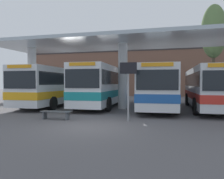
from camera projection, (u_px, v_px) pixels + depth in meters
name	position (u px, v px, depth m)	size (l,w,h in m)	color
ground_plane	(90.00, 127.00, 10.07)	(100.00, 100.00, 0.00)	#565456
townhouse_backdrop	(146.00, 62.00, 33.79)	(40.00, 0.58, 9.19)	brown
station_canopy	(123.00, 49.00, 17.13)	(21.36, 6.71, 5.35)	silver
transit_bus_left_bay	(58.00, 85.00, 19.85)	(3.06, 11.15, 3.26)	silver
transit_bus_center_bay	(103.00, 85.00, 18.77)	(3.02, 10.37, 3.36)	silver
transit_bus_right_bay	(157.00, 86.00, 17.93)	(3.17, 12.03, 3.18)	silver
transit_bus_far_right_bay	(207.00, 87.00, 16.45)	(2.73, 10.29, 3.10)	silver
waiting_bench_far_platform	(56.00, 113.00, 12.05)	(1.74, 0.44, 0.46)	#4C5156
info_sign_platform	(128.00, 79.00, 11.47)	(0.90, 0.09, 3.10)	gray
poplar_tree_behind_left	(214.00, 32.00, 22.09)	(2.47, 2.47, 9.98)	#473A2B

